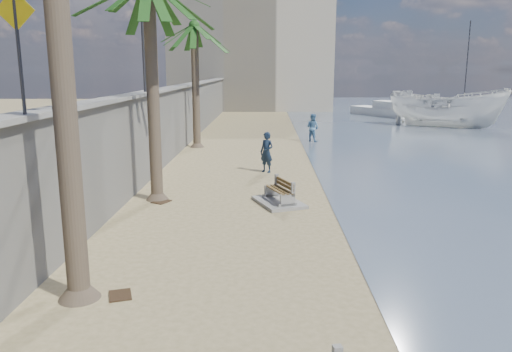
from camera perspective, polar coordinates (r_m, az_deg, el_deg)
name	(u,v)px	position (r m, az deg, el deg)	size (l,w,h in m)	color
ground_plane	(275,320)	(9.51, 2.19, -16.09)	(140.00, 140.00, 0.00)	tan
seawall	(179,119)	(28.96, -8.83, 6.48)	(0.45, 70.00, 3.50)	gray
wall_cap	(178,87)	(28.85, -8.95, 10.04)	(0.80, 70.00, 0.12)	gray
end_building	(251,48)	(60.47, -0.52, 14.43)	(18.00, 12.00, 14.00)	#B7AA93
bench_far	(279,194)	(16.99, 2.67, -2.04)	(1.93, 2.27, 0.81)	gray
palm_back	(194,27)	(29.53, -7.07, 16.51)	(5.00, 5.00, 7.83)	brown
pedestrian_sign	(17,34)	(11.03, -25.62, 14.39)	(0.78, 0.07, 2.40)	#2D2D33
streetlight	(142,14)	(21.09, -12.91, 17.64)	(0.28, 0.28, 5.12)	#2D2D33
person_a	(267,149)	(22.12, 1.23, 3.07)	(0.75, 0.51, 2.07)	#132034
person_b	(313,126)	(32.05, 6.49, 5.68)	(0.94, 0.73, 1.95)	#517EA7
boat_cruiser	(447,107)	(42.78, 20.95, 7.43)	(3.45, 3.55, 4.05)	silver
yacht_far	(382,112)	(51.48, 14.25, 7.07)	(7.54, 2.11, 1.50)	silver
sailboat_west	(463,106)	(64.48, 22.62, 7.42)	(8.26, 4.31, 10.11)	silver
debris_b	(120,295)	(10.73, -15.25, -13.01)	(0.54, 0.43, 0.03)	#382616
debris_c	(161,202)	(17.59, -10.77, -2.89)	(0.60, 0.48, 0.03)	#382616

